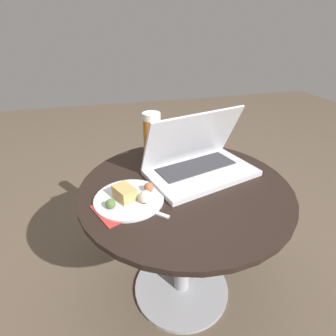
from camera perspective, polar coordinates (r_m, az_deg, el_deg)
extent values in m
plane|color=brown|center=(1.24, 2.89, -24.50)|extent=(6.00, 6.00, 0.00)
cylinder|color=#9E9EA3|center=(1.23, 2.90, -24.29)|extent=(0.39, 0.39, 0.01)
cylinder|color=#9E9EA3|center=(1.04, 3.25, -15.96)|extent=(0.06, 0.06, 0.49)
cylinder|color=black|center=(0.88, 3.71, -4.16)|extent=(0.70, 0.70, 0.02)
cube|color=#B7332D|center=(0.79, -9.19, -8.00)|extent=(0.21, 0.18, 0.00)
cube|color=silver|center=(0.93, 7.29, -1.02)|extent=(0.41, 0.31, 0.02)
cube|color=#333338|center=(0.95, 6.16, 0.39)|extent=(0.30, 0.18, 0.00)
cube|color=silver|center=(0.93, 5.34, 6.55)|extent=(0.38, 0.19, 0.20)
cube|color=silver|center=(0.93, 5.43, 6.43)|extent=(0.35, 0.17, 0.18)
cylinder|color=#C6701E|center=(1.02, -3.48, 6.29)|extent=(0.07, 0.07, 0.16)
cylinder|color=white|center=(0.98, -3.64, 11.19)|extent=(0.07, 0.07, 0.03)
cylinder|color=silver|center=(0.81, -8.46, -6.67)|extent=(0.21, 0.21, 0.01)
cube|color=tan|center=(0.79, -9.47, -5.38)|extent=(0.07, 0.08, 0.04)
sphere|color=#4C6B33|center=(0.77, -12.40, -7.62)|extent=(0.03, 0.03, 0.03)
sphere|color=beige|center=(0.77, -4.89, -6.25)|extent=(0.04, 0.04, 0.04)
sphere|color=#9E5B38|center=(0.82, -4.21, -4.18)|extent=(0.03, 0.03, 0.03)
cube|color=silver|center=(0.76, -4.36, -9.07)|extent=(0.11, 0.10, 0.00)
cube|color=silver|center=(0.81, -10.20, -6.87)|extent=(0.06, 0.06, 0.00)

